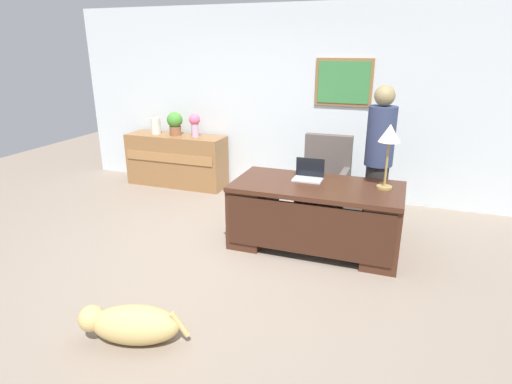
{
  "coord_description": "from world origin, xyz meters",
  "views": [
    {
      "loc": [
        1.64,
        -3.45,
        2.14
      ],
      "look_at": [
        0.28,
        0.3,
        0.75
      ],
      "focal_mm": 29.54,
      "sensor_mm": 36.0,
      "label": 1
    }
  ],
  "objects_px": {
    "credenza": "(177,160)",
    "armchair": "(324,182)",
    "dog_lying": "(131,324)",
    "desk_lamp": "(389,138)",
    "vase_with_flowers": "(195,123)",
    "laptop": "(309,174)",
    "vase_empty": "(156,126)",
    "potted_plant": "(175,123)",
    "person_standing": "(378,159)",
    "desk": "(315,214)"
  },
  "relations": [
    {
      "from": "vase_with_flowers",
      "to": "vase_empty",
      "type": "xyz_separation_m",
      "value": [
        -0.69,
        0.0,
        -0.08
      ]
    },
    {
      "from": "laptop",
      "to": "desk_lamp",
      "type": "xyz_separation_m",
      "value": [
        0.82,
        -0.05,
        0.48
      ]
    },
    {
      "from": "armchair",
      "to": "potted_plant",
      "type": "height_order",
      "value": "potted_plant"
    },
    {
      "from": "dog_lying",
      "to": "person_standing",
      "type": "bearing_deg",
      "value": 60.76
    },
    {
      "from": "credenza",
      "to": "laptop",
      "type": "xyz_separation_m",
      "value": [
        2.44,
        -1.28,
        0.38
      ]
    },
    {
      "from": "person_standing",
      "to": "dog_lying",
      "type": "distance_m",
      "value": 3.2
    },
    {
      "from": "armchair",
      "to": "dog_lying",
      "type": "relative_size",
      "value": 1.29
    },
    {
      "from": "dog_lying",
      "to": "desk_lamp",
      "type": "bearing_deg",
      "value": 53.13
    },
    {
      "from": "dog_lying",
      "to": "laptop",
      "type": "distance_m",
      "value": 2.46
    },
    {
      "from": "dog_lying",
      "to": "desk_lamp",
      "type": "xyz_separation_m",
      "value": [
        1.64,
        2.18,
        1.11
      ]
    },
    {
      "from": "desk",
      "to": "armchair",
      "type": "distance_m",
      "value": 0.9
    },
    {
      "from": "laptop",
      "to": "vase_empty",
      "type": "xyz_separation_m",
      "value": [
        -2.78,
        1.28,
        0.15
      ]
    },
    {
      "from": "armchair",
      "to": "vase_empty",
      "type": "distance_m",
      "value": 2.92
    },
    {
      "from": "desk_lamp",
      "to": "vase_empty",
      "type": "xyz_separation_m",
      "value": [
        -3.59,
        1.33,
        -0.33
      ]
    },
    {
      "from": "desk_lamp",
      "to": "desk",
      "type": "bearing_deg",
      "value": -168.24
    },
    {
      "from": "desk",
      "to": "desk_lamp",
      "type": "distance_m",
      "value": 1.12
    },
    {
      "from": "desk",
      "to": "desk_lamp",
      "type": "xyz_separation_m",
      "value": [
        0.68,
        0.14,
        0.87
      ]
    },
    {
      "from": "desk",
      "to": "laptop",
      "type": "bearing_deg",
      "value": 125.01
    },
    {
      "from": "desk_lamp",
      "to": "vase_empty",
      "type": "bearing_deg",
      "value": 159.72
    },
    {
      "from": "dog_lying",
      "to": "vase_empty",
      "type": "distance_m",
      "value": 4.09
    },
    {
      "from": "desk",
      "to": "person_standing",
      "type": "height_order",
      "value": "person_standing"
    },
    {
      "from": "vase_with_flowers",
      "to": "potted_plant",
      "type": "height_order",
      "value": "potted_plant"
    },
    {
      "from": "armchair",
      "to": "person_standing",
      "type": "bearing_deg",
      "value": -18.57
    },
    {
      "from": "armchair",
      "to": "dog_lying",
      "type": "height_order",
      "value": "armchair"
    },
    {
      "from": "credenza",
      "to": "laptop",
      "type": "relative_size",
      "value": 4.99
    },
    {
      "from": "armchair",
      "to": "dog_lying",
      "type": "distance_m",
      "value": 3.08
    },
    {
      "from": "dog_lying",
      "to": "desk_lamp",
      "type": "relative_size",
      "value": 1.23
    },
    {
      "from": "armchair",
      "to": "vase_with_flowers",
      "type": "relative_size",
      "value": 3.03
    },
    {
      "from": "credenza",
      "to": "laptop",
      "type": "bearing_deg",
      "value": -27.72
    },
    {
      "from": "person_standing",
      "to": "potted_plant",
      "type": "xyz_separation_m",
      "value": [
        -3.13,
        0.79,
        0.11
      ]
    },
    {
      "from": "credenza",
      "to": "person_standing",
      "type": "xyz_separation_m",
      "value": [
        3.14,
        -0.79,
        0.49
      ]
    },
    {
      "from": "desk_lamp",
      "to": "dog_lying",
      "type": "bearing_deg",
      "value": -126.87
    },
    {
      "from": "desk",
      "to": "vase_with_flowers",
      "type": "relative_size",
      "value": 5.13
    },
    {
      "from": "dog_lying",
      "to": "vase_with_flowers",
      "type": "distance_m",
      "value": 3.83
    },
    {
      "from": "armchair",
      "to": "dog_lying",
      "type": "bearing_deg",
      "value": -106.53
    },
    {
      "from": "armchair",
      "to": "desk_lamp",
      "type": "height_order",
      "value": "desk_lamp"
    },
    {
      "from": "armchair",
      "to": "potted_plant",
      "type": "bearing_deg",
      "value": 166.97
    },
    {
      "from": "person_standing",
      "to": "desk_lamp",
      "type": "distance_m",
      "value": 0.66
    },
    {
      "from": "armchair",
      "to": "person_standing",
      "type": "xyz_separation_m",
      "value": [
        0.65,
        -0.22,
        0.42
      ]
    },
    {
      "from": "person_standing",
      "to": "dog_lying",
      "type": "xyz_separation_m",
      "value": [
        -1.52,
        -2.72,
        -0.75
      ]
    },
    {
      "from": "vase_empty",
      "to": "potted_plant",
      "type": "xyz_separation_m",
      "value": [
        0.35,
        0.0,
        0.07
      ]
    },
    {
      "from": "desk",
      "to": "vase_empty",
      "type": "distance_m",
      "value": 3.3
    },
    {
      "from": "dog_lying",
      "to": "vase_with_flowers",
      "type": "xyz_separation_m",
      "value": [
        -1.26,
        3.51,
        0.86
      ]
    },
    {
      "from": "armchair",
      "to": "desk",
      "type": "bearing_deg",
      "value": -84.85
    },
    {
      "from": "credenza",
      "to": "armchair",
      "type": "relative_size",
      "value": 1.5
    },
    {
      "from": "vase_with_flowers",
      "to": "vase_empty",
      "type": "relative_size",
      "value": 1.41
    },
    {
      "from": "dog_lying",
      "to": "desk_lamp",
      "type": "distance_m",
      "value": 2.95
    },
    {
      "from": "desk_lamp",
      "to": "vase_empty",
      "type": "relative_size",
      "value": 2.69
    },
    {
      "from": "vase_with_flowers",
      "to": "credenza",
      "type": "bearing_deg",
      "value": -179.78
    },
    {
      "from": "credenza",
      "to": "potted_plant",
      "type": "height_order",
      "value": "potted_plant"
    }
  ]
}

